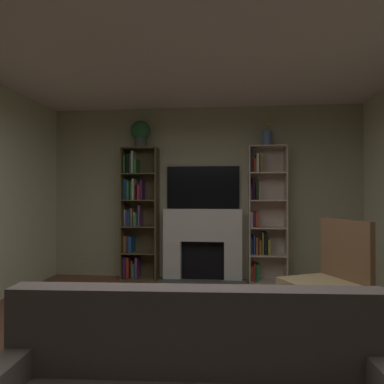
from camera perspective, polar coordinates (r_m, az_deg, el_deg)
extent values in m
plane|color=brown|center=(3.02, -2.56, -26.68)|extent=(7.05, 7.05, 0.00)
cube|color=#ABAA8B|center=(5.67, 1.86, -0.10)|extent=(5.10, 0.06, 2.76)
cube|color=white|center=(3.09, -2.53, 27.67)|extent=(5.10, 5.99, 0.06)
cube|color=silver|center=(5.67, -3.15, -11.00)|extent=(0.28, 0.24, 0.62)
cube|color=silver|center=(5.60, 6.73, -11.13)|extent=(0.28, 0.24, 0.62)
cube|color=silver|center=(5.54, 1.75, -5.40)|extent=(1.23, 0.24, 0.50)
cube|color=black|center=(5.69, 1.82, -10.96)|extent=(0.68, 0.08, 0.62)
cube|color=#535859|center=(5.41, 1.54, -14.68)|extent=(1.33, 0.30, 0.03)
cube|color=black|center=(5.61, 1.82, 0.73)|extent=(1.16, 0.06, 0.68)
cube|color=brown|center=(5.72, -11.17, -3.42)|extent=(0.02, 0.32, 2.10)
cube|color=brown|center=(5.59, -5.73, -3.50)|extent=(0.02, 0.32, 2.10)
cube|color=brown|center=(5.79, -8.11, -3.40)|extent=(0.57, 0.02, 2.10)
cube|color=brown|center=(5.79, -8.50, -13.78)|extent=(0.54, 0.32, 0.02)
cube|color=#562A7E|center=(5.85, -10.69, -11.89)|extent=(0.04, 0.21, 0.33)
cube|color=red|center=(5.82, -10.20, -11.95)|extent=(0.04, 0.24, 0.33)
cube|color=brown|center=(5.84, -9.63, -12.20)|extent=(0.03, 0.18, 0.27)
cube|color=#307A46|center=(5.79, -9.32, -12.54)|extent=(0.03, 0.27, 0.23)
cube|color=#653A7E|center=(5.78, -8.86, -12.05)|extent=(0.04, 0.25, 0.33)
cube|color=brown|center=(5.71, -8.49, -9.78)|extent=(0.54, 0.32, 0.02)
cube|color=olive|center=(5.80, -10.69, -8.28)|extent=(0.04, 0.20, 0.25)
cube|color=#52296B|center=(5.78, -10.22, -8.28)|extent=(0.04, 0.20, 0.26)
cube|color=#1B508D|center=(5.74, -9.78, -8.39)|extent=(0.04, 0.26, 0.25)
cube|color=brown|center=(5.66, -8.49, -5.58)|extent=(0.54, 0.32, 0.02)
cube|color=beige|center=(5.77, -10.72, -4.12)|extent=(0.03, 0.18, 0.26)
cube|color=#323D97|center=(5.75, -10.39, -4.32)|extent=(0.04, 0.21, 0.22)
cube|color=#194B88|center=(5.73, -10.01, -4.20)|extent=(0.02, 0.20, 0.25)
cube|color=olive|center=(5.72, -9.65, -4.03)|extent=(0.03, 0.20, 0.28)
cube|color=beige|center=(5.73, -9.27, -4.32)|extent=(0.03, 0.18, 0.22)
cube|color=#28804B|center=(5.67, -8.92, -4.40)|extent=(0.04, 0.27, 0.21)
cube|color=#684073|center=(5.66, -8.41, -3.82)|extent=(0.03, 0.25, 0.33)
cube|color=brown|center=(5.64, -8.48, -1.34)|extent=(0.54, 0.32, 0.02)
cube|color=#214897|center=(5.75, -10.68, 0.40)|extent=(0.04, 0.20, 0.33)
cube|color=#357540|center=(5.71, -10.19, 0.28)|extent=(0.04, 0.24, 0.30)
cube|color=#277D45|center=(5.72, -9.74, 0.22)|extent=(0.03, 0.19, 0.29)
cube|color=beige|center=(5.68, -9.36, 0.44)|extent=(0.03, 0.25, 0.33)
cube|color=black|center=(5.71, -8.84, -0.06)|extent=(0.04, 0.18, 0.24)
cube|color=red|center=(5.67, -8.47, -0.05)|extent=(0.04, 0.23, 0.24)
cube|color=#5A2476|center=(5.66, -8.04, 0.35)|extent=(0.02, 0.24, 0.32)
cube|color=brown|center=(5.65, -8.47, 2.91)|extent=(0.54, 0.32, 0.02)
cube|color=#367D39|center=(5.76, -10.76, 4.38)|extent=(0.02, 0.21, 0.29)
cube|color=black|center=(5.76, -10.24, 4.47)|extent=(0.04, 0.19, 0.31)
cube|color=#347455|center=(5.76, -9.84, 4.56)|extent=(0.03, 0.18, 0.32)
cube|color=beige|center=(5.72, -9.49, 4.76)|extent=(0.03, 0.23, 0.36)
cube|color=#387B3E|center=(5.69, -9.05, 4.12)|extent=(0.04, 0.25, 0.23)
cube|color=brown|center=(5.69, -8.47, 7.04)|extent=(0.54, 0.32, 0.02)
cube|color=beige|center=(5.47, 9.33, -3.56)|extent=(0.02, 0.34, 2.10)
cube|color=beige|center=(5.53, 15.07, -3.51)|extent=(0.02, 0.34, 2.10)
cube|color=beige|center=(5.65, 12.04, -3.46)|extent=(0.57, 0.02, 2.10)
cube|color=beige|center=(5.65, 12.24, -14.13)|extent=(0.54, 0.34, 0.02)
cube|color=olive|center=(5.64, 9.74, -12.87)|extent=(0.04, 0.21, 0.23)
cube|color=#B82C2B|center=(5.61, 10.14, -12.65)|extent=(0.02, 0.26, 0.28)
cube|color=#1E703E|center=(5.63, 10.60, -12.75)|extent=(0.04, 0.23, 0.25)
cube|color=beige|center=(5.56, 12.23, -10.02)|extent=(0.54, 0.34, 0.02)
cube|color=#256A48|center=(5.57, 9.67, -8.63)|extent=(0.03, 0.21, 0.25)
cube|color=#303F98|center=(5.54, 10.09, -8.45)|extent=(0.02, 0.26, 0.29)
cube|color=#9A5128|center=(5.55, 10.50, -8.59)|extent=(0.03, 0.26, 0.26)
cube|color=brown|center=(5.58, 11.00, -8.78)|extent=(0.04, 0.22, 0.22)
cube|color=olive|center=(5.56, 11.44, -8.15)|extent=(0.02, 0.24, 0.34)
cube|color=black|center=(5.58, 11.88, -8.12)|extent=(0.04, 0.22, 0.34)
cube|color=olive|center=(5.56, 12.39, -8.69)|extent=(0.04, 0.26, 0.24)
cube|color=beige|center=(5.51, 12.22, -5.71)|extent=(0.54, 0.34, 0.02)
cube|color=beige|center=(5.50, 9.66, -4.42)|extent=(0.03, 0.26, 0.23)
cube|color=#5C2B65|center=(5.52, 10.03, -4.41)|extent=(0.03, 0.22, 0.23)
cube|color=#A33327|center=(5.51, 10.48, -4.35)|extent=(0.04, 0.26, 0.24)
cube|color=beige|center=(5.49, 12.21, -1.35)|extent=(0.54, 0.34, 0.02)
cube|color=#502F81|center=(5.50, 9.61, -0.16)|extent=(0.02, 0.24, 0.21)
cube|color=black|center=(5.50, 9.99, 0.56)|extent=(0.04, 0.25, 0.35)
cube|color=black|center=(5.51, 10.54, 0.20)|extent=(0.04, 0.24, 0.28)
cube|color=beige|center=(5.53, 10.93, -0.08)|extent=(0.02, 0.20, 0.23)
cube|color=beige|center=(5.50, 12.20, 3.02)|extent=(0.54, 0.34, 0.02)
cube|color=#251F27|center=(5.51, 9.66, 4.96)|extent=(0.03, 0.27, 0.36)
cube|color=red|center=(5.53, 10.15, 4.23)|extent=(0.04, 0.22, 0.22)
cube|color=beige|center=(5.53, 10.63, 4.61)|extent=(0.04, 0.23, 0.29)
cube|color=olive|center=(5.54, 11.13, 4.57)|extent=(0.02, 0.23, 0.29)
cube|color=beige|center=(5.54, 12.19, 7.25)|extent=(0.54, 0.34, 0.02)
cylinder|color=#4E5852|center=(5.71, -8.44, 7.87)|extent=(0.18, 0.18, 0.15)
sphere|color=#2A653C|center=(5.75, -8.44, 9.88)|extent=(0.32, 0.32, 0.32)
cylinder|color=#51709C|center=(5.58, 12.17, 8.53)|extent=(0.16, 0.16, 0.24)
cylinder|color=#4C7F3F|center=(5.62, 11.96, 10.57)|extent=(0.01, 0.01, 0.17)
sphere|color=#D9C44F|center=(5.64, 11.96, 11.43)|extent=(0.05, 0.05, 0.05)
cylinder|color=#4C7F3F|center=(5.59, 12.31, 10.29)|extent=(0.01, 0.01, 0.11)
sphere|color=#D9C44F|center=(5.60, 12.31, 10.82)|extent=(0.04, 0.04, 0.04)
cylinder|color=#4C7F3F|center=(5.59, 12.46, 10.30)|extent=(0.01, 0.01, 0.11)
sphere|color=#D9C44F|center=(5.60, 12.46, 10.83)|extent=(0.04, 0.04, 0.04)
cube|color=slate|center=(1.85, 0.62, -21.73)|extent=(1.86, 0.26, 0.42)
cylinder|color=brown|center=(3.65, 27.34, -18.22)|extent=(0.04, 0.04, 0.44)
cylinder|color=brown|center=(4.06, 20.95, -16.42)|extent=(0.04, 0.04, 0.44)
cylinder|color=brown|center=(3.28, 20.17, -20.32)|extent=(0.04, 0.04, 0.44)
cylinder|color=brown|center=(3.73, 14.03, -17.88)|extent=(0.04, 0.04, 0.44)
cube|color=tan|center=(3.60, 20.59, -14.20)|extent=(0.82, 0.84, 0.08)
cube|color=brown|center=(3.61, 20.60, -15.13)|extent=(0.82, 0.84, 0.04)
cube|color=brown|center=(3.72, 23.84, -9.20)|extent=(0.33, 0.60, 0.66)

